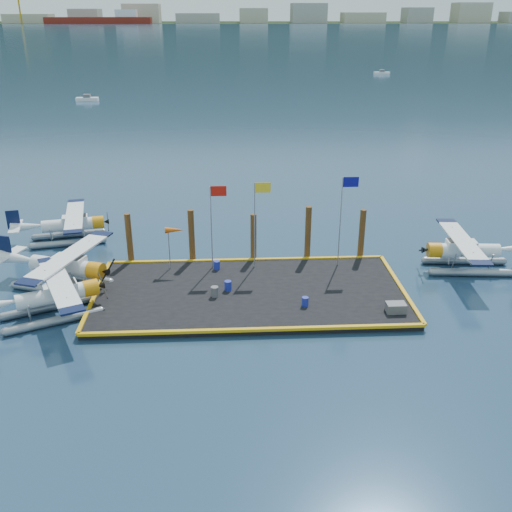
# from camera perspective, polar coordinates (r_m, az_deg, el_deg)

# --- Properties ---
(ground) EXTENTS (4000.00, 4000.00, 0.00)m
(ground) POSITION_cam_1_polar(r_m,az_deg,el_deg) (37.56, -0.61, -4.01)
(ground) COLOR #19304B
(ground) RESTS_ON ground
(dock) EXTENTS (20.00, 10.00, 0.40)m
(dock) POSITION_cam_1_polar(r_m,az_deg,el_deg) (37.47, -0.61, -3.74)
(dock) COLOR black
(dock) RESTS_ON ground
(dock_bumpers) EXTENTS (20.25, 10.25, 0.18)m
(dock_bumpers) POSITION_cam_1_polar(r_m,az_deg,el_deg) (37.34, -0.61, -3.35)
(dock_bumpers) COLOR #D59A0C
(dock_bumpers) RESTS_ON dock
(far_backdrop) EXTENTS (3050.00, 2050.00, 810.00)m
(far_backdrop) POSITION_cam_1_polar(r_m,az_deg,el_deg) (1787.24, 5.14, 22.99)
(far_backdrop) COLOR black
(far_backdrop) RESTS_ON ground
(seaplane_a) EXTENTS (7.86, 8.24, 3.02)m
(seaplane_a) POSITION_cam_1_polar(r_m,az_deg,el_deg) (36.60, -19.42, -3.92)
(seaplane_a) COLOR gray
(seaplane_a) RESTS_ON ground
(seaplane_b) EXTENTS (8.58, 9.13, 3.28)m
(seaplane_b) POSITION_cam_1_polar(r_m,az_deg,el_deg) (40.07, -18.52, -1.21)
(seaplane_b) COLOR gray
(seaplane_b) RESTS_ON ground
(seaplane_c) EXTENTS (7.80, 8.50, 3.01)m
(seaplane_c) POSITION_cam_1_polar(r_m,az_deg,el_deg) (48.22, -17.98, 2.84)
(seaplane_c) COLOR gray
(seaplane_c) RESTS_ON ground
(seaplane_d) EXTENTS (8.05, 8.88, 3.15)m
(seaplane_d) POSITION_cam_1_polar(r_m,az_deg,el_deg) (43.36, 20.20, 0.33)
(seaplane_d) COLOR gray
(seaplane_d) RESTS_ON ground
(drum_0) EXTENTS (0.46, 0.46, 0.65)m
(drum_0) POSITION_cam_1_polar(r_m,az_deg,el_deg) (37.34, -2.82, -2.97)
(drum_0) COLOR navy
(drum_0) RESTS_ON dock
(drum_1) EXTENTS (0.42, 0.42, 0.59)m
(drum_1) POSITION_cam_1_polar(r_m,az_deg,el_deg) (35.51, 4.93, -4.56)
(drum_1) COLOR navy
(drum_1) RESTS_ON dock
(drum_3) EXTENTS (0.47, 0.47, 0.67)m
(drum_3) POSITION_cam_1_polar(r_m,az_deg,el_deg) (36.60, -4.15, -3.57)
(drum_3) COLOR #504F54
(drum_3) RESTS_ON dock
(drum_5) EXTENTS (0.44, 0.44, 0.62)m
(drum_5) POSITION_cam_1_polar(r_m,az_deg,el_deg) (40.38, -3.94, -0.91)
(drum_5) COLOR navy
(drum_5) RESTS_ON dock
(crate) EXTENTS (1.17, 0.78, 0.58)m
(crate) POSITION_cam_1_polar(r_m,az_deg,el_deg) (35.72, 13.81, -5.03)
(crate) COLOR #504F54
(crate) RESTS_ON dock
(flagpole_red) EXTENTS (1.14, 0.08, 6.00)m
(flagpole_red) POSITION_cam_1_polar(r_m,az_deg,el_deg) (39.31, -4.23, 4.17)
(flagpole_red) COLOR #9999A1
(flagpole_red) RESTS_ON dock
(flagpole_yellow) EXTENTS (1.14, 0.08, 6.20)m
(flagpole_yellow) POSITION_cam_1_polar(r_m,az_deg,el_deg) (39.32, 0.15, 4.42)
(flagpole_yellow) COLOR #9999A1
(flagpole_yellow) RESTS_ON dock
(flagpole_blue) EXTENTS (1.14, 0.08, 6.50)m
(flagpole_blue) POSITION_cam_1_polar(r_m,az_deg,el_deg) (40.03, 8.78, 4.75)
(flagpole_blue) COLOR #9999A1
(flagpole_blue) RESTS_ON dock
(windsock) EXTENTS (1.40, 0.44, 3.12)m
(windsock) POSITION_cam_1_polar(r_m,az_deg,el_deg) (39.87, -8.11, 2.49)
(windsock) COLOR #9999A1
(windsock) RESTS_ON dock
(piling_0) EXTENTS (0.44, 0.44, 4.00)m
(piling_0) POSITION_cam_1_polar(r_m,az_deg,el_deg) (42.24, -12.54, 1.58)
(piling_0) COLOR #482A14
(piling_0) RESTS_ON ground
(piling_1) EXTENTS (0.44, 0.44, 4.20)m
(piling_1) POSITION_cam_1_polar(r_m,az_deg,el_deg) (41.68, -6.45, 1.86)
(piling_1) COLOR #482A14
(piling_1) RESTS_ON ground
(piling_2) EXTENTS (0.44, 0.44, 3.80)m
(piling_2) POSITION_cam_1_polar(r_m,az_deg,el_deg) (41.71, -0.25, 1.73)
(piling_2) COLOR #482A14
(piling_2) RESTS_ON ground
(piling_3) EXTENTS (0.44, 0.44, 4.30)m
(piling_3) POSITION_cam_1_polar(r_m,az_deg,el_deg) (41.99, 5.21, 2.15)
(piling_3) COLOR #482A14
(piling_3) RESTS_ON ground
(piling_4) EXTENTS (0.44, 0.44, 4.00)m
(piling_4) POSITION_cam_1_polar(r_m,az_deg,el_deg) (42.79, 10.52, 2.04)
(piling_4) COLOR #482A14
(piling_4) RESTS_ON ground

